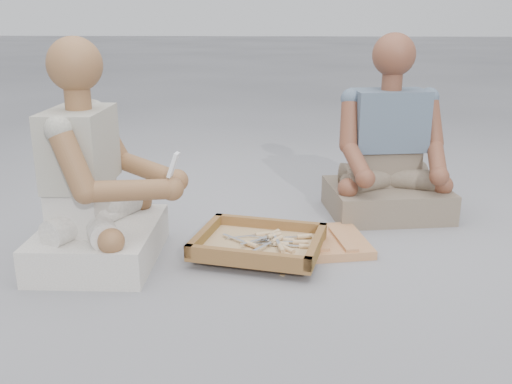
# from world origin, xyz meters

# --- Properties ---
(ground) EXTENTS (60.00, 60.00, 0.00)m
(ground) POSITION_xyz_m (0.00, 0.00, 0.00)
(ground) COLOR gray
(ground) RESTS_ON ground
(carved_panel) EXTENTS (0.67, 0.51, 0.04)m
(carved_panel) POSITION_xyz_m (0.21, 0.30, 0.02)
(carved_panel) COLOR #B07644
(carved_panel) RESTS_ON ground
(tool_tray) EXTENTS (0.63, 0.54, 0.07)m
(tool_tray) POSITION_xyz_m (0.01, 0.17, 0.06)
(tool_tray) COLOR brown
(tool_tray) RESTS_ON carved_panel
(chisel_0) EXTENTS (0.22, 0.02, 0.02)m
(chisel_0) POSITION_xyz_m (0.08, 0.16, 0.07)
(chisel_0) COLOR silver
(chisel_0) RESTS_ON tool_tray
(chisel_1) EXTENTS (0.15, 0.19, 0.02)m
(chisel_1) POSITION_xyz_m (0.06, 0.26, 0.08)
(chisel_1) COLOR silver
(chisel_1) RESTS_ON tool_tray
(chisel_2) EXTENTS (0.07, 0.22, 0.02)m
(chisel_2) POSITION_xyz_m (0.10, 0.09, 0.09)
(chisel_2) COLOR silver
(chisel_2) RESTS_ON tool_tray
(chisel_3) EXTENTS (0.21, 0.10, 0.02)m
(chisel_3) POSITION_xyz_m (-0.00, 0.28, 0.07)
(chisel_3) COLOR silver
(chisel_3) RESTS_ON tool_tray
(chisel_4) EXTENTS (0.18, 0.15, 0.02)m
(chisel_4) POSITION_xyz_m (0.05, 0.22, 0.08)
(chisel_4) COLOR silver
(chisel_4) RESTS_ON tool_tray
(chisel_5) EXTENTS (0.22, 0.07, 0.02)m
(chisel_5) POSITION_xyz_m (0.11, 0.22, 0.07)
(chisel_5) COLOR silver
(chisel_5) RESTS_ON tool_tray
(chisel_6) EXTENTS (0.16, 0.17, 0.02)m
(chisel_6) POSITION_xyz_m (0.12, 0.11, 0.07)
(chisel_6) COLOR silver
(chisel_6) RESTS_ON tool_tray
(chisel_7) EXTENTS (0.22, 0.03, 0.02)m
(chisel_7) POSITION_xyz_m (0.17, 0.18, 0.07)
(chisel_7) COLOR silver
(chisel_7) RESTS_ON tool_tray
(chisel_8) EXTENTS (0.18, 0.16, 0.02)m
(chisel_8) POSITION_xyz_m (-0.04, 0.14, 0.08)
(chisel_8) COLOR silver
(chisel_8) RESTS_ON tool_tray
(chisel_9) EXTENTS (0.22, 0.06, 0.02)m
(chisel_9) POSITION_xyz_m (0.19, 0.24, 0.08)
(chisel_9) COLOR silver
(chisel_9) RESTS_ON tool_tray
(chisel_10) EXTENTS (0.22, 0.04, 0.02)m
(chisel_10) POSITION_xyz_m (0.20, 0.14, 0.07)
(chisel_10) COLOR silver
(chisel_10) RESTS_ON tool_tray
(chisel_11) EXTENTS (0.14, 0.19, 0.02)m
(chisel_11) POSITION_xyz_m (0.07, 0.17, 0.08)
(chisel_11) COLOR silver
(chisel_11) RESTS_ON tool_tray
(wood_chip_0) EXTENTS (0.02, 0.02, 0.00)m
(wood_chip_0) POSITION_xyz_m (0.03, 0.38, 0.00)
(wood_chip_0) COLOR tan
(wood_chip_0) RESTS_ON ground
(wood_chip_1) EXTENTS (0.02, 0.02, 0.00)m
(wood_chip_1) POSITION_xyz_m (0.32, 0.32, 0.00)
(wood_chip_1) COLOR tan
(wood_chip_1) RESTS_ON ground
(wood_chip_2) EXTENTS (0.02, 0.02, 0.00)m
(wood_chip_2) POSITION_xyz_m (0.11, 0.02, 0.00)
(wood_chip_2) COLOR tan
(wood_chip_2) RESTS_ON ground
(wood_chip_3) EXTENTS (0.02, 0.02, 0.00)m
(wood_chip_3) POSITION_xyz_m (-0.11, 0.24, 0.00)
(wood_chip_3) COLOR tan
(wood_chip_3) RESTS_ON ground
(wood_chip_4) EXTENTS (0.02, 0.02, 0.00)m
(wood_chip_4) POSITION_xyz_m (0.23, 0.24, 0.00)
(wood_chip_4) COLOR tan
(wood_chip_4) RESTS_ON ground
(wood_chip_5) EXTENTS (0.02, 0.02, 0.00)m
(wood_chip_5) POSITION_xyz_m (0.12, 0.34, 0.00)
(wood_chip_5) COLOR tan
(wood_chip_5) RESTS_ON ground
(wood_chip_6) EXTENTS (0.02, 0.02, 0.00)m
(wood_chip_6) POSITION_xyz_m (0.12, -0.02, 0.00)
(wood_chip_6) COLOR tan
(wood_chip_6) RESTS_ON ground
(wood_chip_7) EXTENTS (0.02, 0.02, 0.00)m
(wood_chip_7) POSITION_xyz_m (-0.17, 0.46, 0.00)
(wood_chip_7) COLOR tan
(wood_chip_7) RESTS_ON ground
(wood_chip_8) EXTENTS (0.02, 0.02, 0.00)m
(wood_chip_8) POSITION_xyz_m (0.24, 0.24, 0.00)
(wood_chip_8) COLOR tan
(wood_chip_8) RESTS_ON ground
(craftsman) EXTENTS (0.65, 0.64, 0.98)m
(craftsman) POSITION_xyz_m (-0.71, 0.11, 0.33)
(craftsman) COLOR silver
(craftsman) RESTS_ON ground
(companion) EXTENTS (0.70, 0.59, 0.97)m
(companion) POSITION_xyz_m (0.68, 0.83, 0.32)
(companion) COLOR #746753
(companion) RESTS_ON ground
(mobile_phone) EXTENTS (0.06, 0.05, 0.11)m
(mobile_phone) POSITION_xyz_m (-0.35, 0.05, 0.46)
(mobile_phone) COLOR white
(mobile_phone) RESTS_ON craftsman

